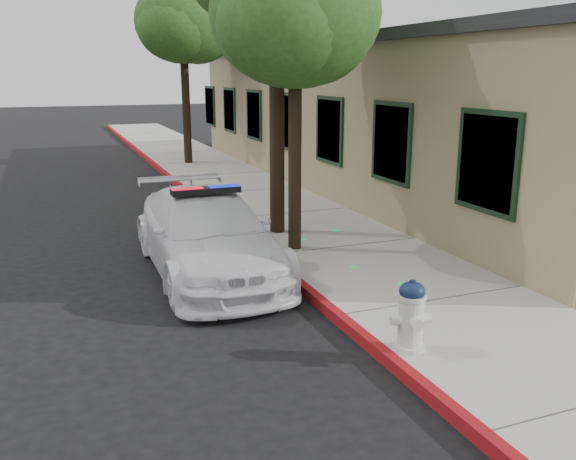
# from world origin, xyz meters

# --- Properties ---
(ground) EXTENTS (120.00, 120.00, 0.00)m
(ground) POSITION_xyz_m (0.00, 0.00, 0.00)
(ground) COLOR black
(ground) RESTS_ON ground
(sidewalk) EXTENTS (3.20, 60.00, 0.15)m
(sidewalk) POSITION_xyz_m (1.60, 3.00, 0.07)
(sidewalk) COLOR #9C9B8E
(sidewalk) RESTS_ON ground
(red_curb) EXTENTS (0.14, 60.00, 0.16)m
(red_curb) POSITION_xyz_m (0.06, 3.00, 0.08)
(red_curb) COLOR maroon
(red_curb) RESTS_ON ground
(clapboard_building) EXTENTS (7.30, 20.89, 4.24)m
(clapboard_building) POSITION_xyz_m (6.69, 9.00, 2.13)
(clapboard_building) COLOR tan
(clapboard_building) RESTS_ON ground
(police_car) EXTENTS (2.00, 4.82, 1.51)m
(police_car) POSITION_xyz_m (-1.07, 2.84, 0.70)
(police_car) COLOR white
(police_car) RESTS_ON ground
(fire_hydrant) EXTENTS (0.50, 0.44, 0.87)m
(fire_hydrant) POSITION_xyz_m (0.35, -1.26, 0.59)
(fire_hydrant) COLOR silver
(fire_hydrant) RESTS_ON sidewalk
(street_tree_near) EXTENTS (3.02, 2.98, 5.45)m
(street_tree_near) POSITION_xyz_m (0.71, 3.24, 4.22)
(street_tree_near) COLOR black
(street_tree_near) RESTS_ON sidewalk
(street_tree_far) EXTENTS (3.50, 3.38, 6.34)m
(street_tree_far) POSITION_xyz_m (1.32, 14.99, 4.91)
(street_tree_far) COLOR black
(street_tree_far) RESTS_ON sidewalk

